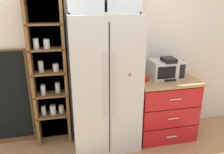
% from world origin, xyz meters
% --- Properties ---
extents(ground_plane, '(10.68, 10.68, 0.00)m').
position_xyz_m(ground_plane, '(0.00, 0.00, 0.00)').
color(ground_plane, tan).
extents(wall_back_cream, '(4.98, 0.10, 2.55)m').
position_xyz_m(wall_back_cream, '(0.00, 0.40, 1.27)').
color(wall_back_cream, silver).
rests_on(wall_back_cream, ground).
extents(refrigerator, '(0.89, 0.66, 1.82)m').
position_xyz_m(refrigerator, '(0.00, 0.03, 0.91)').
color(refrigerator, silver).
rests_on(refrigerator, ground).
extents(pantry_shelf_column, '(0.51, 0.27, 2.05)m').
position_xyz_m(pantry_shelf_column, '(-0.72, 0.29, 1.04)').
color(pantry_shelf_column, brown).
rests_on(pantry_shelf_column, ground).
extents(counter_cabinet, '(0.87, 0.62, 0.91)m').
position_xyz_m(counter_cabinet, '(0.90, 0.06, 0.46)').
color(counter_cabinet, red).
rests_on(counter_cabinet, ground).
extents(microwave, '(0.44, 0.33, 0.26)m').
position_xyz_m(microwave, '(0.90, 0.10, 1.04)').
color(microwave, silver).
rests_on(microwave, counter_cabinet).
extents(coffee_maker, '(0.17, 0.20, 0.31)m').
position_xyz_m(coffee_maker, '(0.90, 0.06, 1.06)').
color(coffee_maker, black).
rests_on(coffee_maker, counter_cabinet).
extents(mug_red, '(0.11, 0.08, 0.08)m').
position_xyz_m(mug_red, '(0.57, 0.02, 0.95)').
color(mug_red, red).
rests_on(mug_red, counter_cabinet).
extents(bottle_amber, '(0.06, 0.06, 0.24)m').
position_xyz_m(bottle_amber, '(1.17, 0.11, 1.01)').
color(bottle_amber, brown).
rests_on(bottle_amber, counter_cabinet).
extents(chalkboard_menu, '(0.60, 0.04, 1.37)m').
position_xyz_m(chalkboard_menu, '(-1.29, 0.33, 0.69)').
color(chalkboard_menu, brown).
rests_on(chalkboard_menu, ground).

